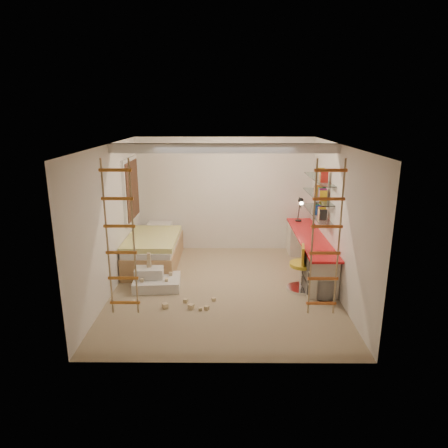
{
  "coord_description": "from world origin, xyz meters",
  "views": [
    {
      "loc": [
        0.05,
        -6.73,
        3.14
      ],
      "look_at": [
        0.0,
        0.3,
        1.15
      ],
      "focal_mm": 32.0,
      "sensor_mm": 36.0,
      "label": 1
    }
  ],
  "objects_px": {
    "bed": "(154,249)",
    "play_platform": "(155,279)",
    "swivel_chair": "(301,274)",
    "desk": "(309,252)"
  },
  "relations": [
    {
      "from": "desk",
      "to": "play_platform",
      "type": "bearing_deg",
      "value": -165.18
    },
    {
      "from": "desk",
      "to": "bed",
      "type": "xyz_separation_m",
      "value": [
        -3.2,
        0.36,
        -0.07
      ]
    },
    {
      "from": "swivel_chair",
      "to": "play_platform",
      "type": "bearing_deg",
      "value": 177.5
    },
    {
      "from": "bed",
      "to": "desk",
      "type": "bearing_deg",
      "value": -6.49
    },
    {
      "from": "desk",
      "to": "play_platform",
      "type": "xyz_separation_m",
      "value": [
        -2.99,
        -0.79,
        -0.26
      ]
    },
    {
      "from": "swivel_chair",
      "to": "desk",
      "type": "bearing_deg",
      "value": 70.77
    },
    {
      "from": "bed",
      "to": "swivel_chair",
      "type": "xyz_separation_m",
      "value": [
        2.88,
        -1.27,
        -0.02
      ]
    },
    {
      "from": "bed",
      "to": "swivel_chair",
      "type": "relative_size",
      "value": 2.35
    },
    {
      "from": "desk",
      "to": "swivel_chair",
      "type": "height_order",
      "value": "swivel_chair"
    },
    {
      "from": "bed",
      "to": "play_platform",
      "type": "distance_m",
      "value": 1.19
    }
  ]
}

